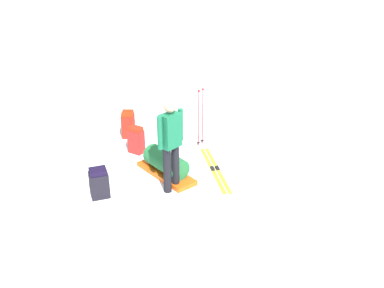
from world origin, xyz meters
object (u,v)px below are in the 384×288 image
at_px(skier_standing, 171,141).
at_px(backpack_bright, 136,140).
at_px(backpack_small_spare, 99,183).
at_px(backpack_large_dark, 128,124).
at_px(gear_sled, 166,165).
at_px(ski_pair_near, 215,169).
at_px(ski_poles_planted_near, 201,114).

relative_size(skier_standing, backpack_bright, 2.92).
relative_size(skier_standing, backpack_small_spare, 3.19).
distance_m(backpack_large_dark, gear_sled, 2.02).
distance_m(ski_pair_near, backpack_bright, 1.80).
bearing_deg(ski_poles_planted_near, skier_standing, -141.34).
xyz_separation_m(skier_standing, gear_sled, (0.19, 0.49, -0.73)).
relative_size(backpack_large_dark, ski_poles_planted_near, 0.48).
bearing_deg(ski_poles_planted_near, backpack_bright, 161.87).
xyz_separation_m(backpack_large_dark, backpack_small_spare, (-1.58, -1.97, -0.04)).
height_order(skier_standing, ski_pair_near, skier_standing).
xyz_separation_m(skier_standing, ski_pair_near, (1.08, 0.12, -0.94)).
bearing_deg(ski_pair_near, skier_standing, -173.55).
height_order(backpack_large_dark, gear_sled, backpack_large_dark).
xyz_separation_m(backpack_large_dark, ski_poles_planted_near, (1.10, -1.26, 0.41)).
bearing_deg(ski_poles_planted_near, backpack_small_spare, -165.32).
xyz_separation_m(ski_pair_near, gear_sled, (-0.89, 0.37, 0.21)).
bearing_deg(backpack_small_spare, ski_poles_planted_near, 14.68).
bearing_deg(backpack_bright, ski_pair_near, -60.35).
relative_size(backpack_small_spare, ski_poles_planted_near, 0.42).
bearing_deg(ski_pair_near, backpack_bright, 119.65).
xyz_separation_m(skier_standing, backpack_small_spare, (-1.14, 0.53, -0.70)).
bearing_deg(ski_pair_near, ski_poles_planted_near, 67.39).
distance_m(ski_poles_planted_near, gear_sled, 1.61).
xyz_separation_m(ski_pair_near, backpack_small_spare, (-2.22, 0.41, 0.25)).
height_order(backpack_small_spare, ski_poles_planted_near, ski_poles_planted_near).
height_order(ski_pair_near, backpack_large_dark, backpack_large_dark).
distance_m(backpack_bright, gear_sled, 1.18).
xyz_separation_m(backpack_small_spare, ski_poles_planted_near, (2.68, 0.70, 0.44)).
distance_m(skier_standing, backpack_small_spare, 1.44).
relative_size(backpack_large_dark, gear_sled, 0.45).
bearing_deg(ski_poles_planted_near, ski_pair_near, -112.61).
distance_m(skier_standing, backpack_large_dark, 2.62).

